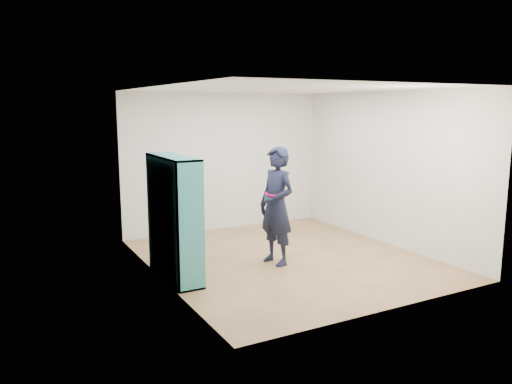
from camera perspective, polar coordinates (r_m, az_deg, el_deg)
floor at (r=7.85m, az=3.53°, el=-7.61°), size 4.50×4.50×0.00m
ceiling at (r=7.50m, az=3.74°, el=11.72°), size 4.50×4.50×0.00m
wall_left at (r=6.73m, az=-10.96°, el=0.69°), size 0.02×4.50×2.60m
wall_right at (r=8.78m, az=14.78°, el=2.63°), size 0.02×4.50×2.60m
wall_back at (r=9.53m, az=-3.56°, el=3.47°), size 4.00×0.02×2.60m
wall_front at (r=5.81m, az=15.47°, el=-0.92°), size 4.00×0.02×2.60m
bookshelf at (r=6.88m, az=-9.53°, el=-3.16°), size 0.37×1.27×1.69m
person at (r=7.41m, az=2.37°, el=-1.59°), size 0.54×0.71×1.77m
smartphone at (r=7.36m, az=1.16°, el=-0.73°), size 0.04×0.08×0.13m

